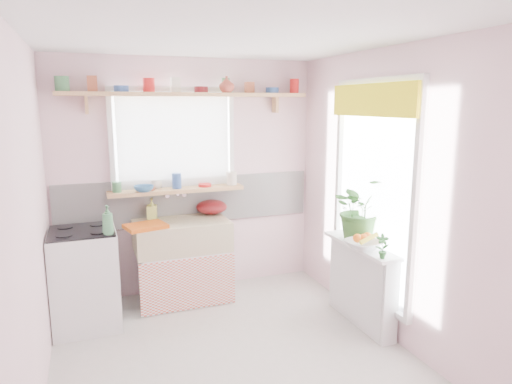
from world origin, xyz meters
name	(u,v)px	position (x,y,z in m)	size (l,w,h in m)	color
room	(271,173)	(0.66, 0.86, 1.37)	(3.20, 3.20, 3.20)	beige
sink_unit	(183,260)	(-0.15, 1.29, 0.43)	(0.95, 0.65, 1.11)	white
cooker	(85,278)	(-1.10, 1.05, 0.46)	(0.58, 0.58, 0.93)	white
radiator_ledge	(361,283)	(1.30, 0.20, 0.40)	(0.22, 0.95, 0.78)	white
windowsill	(177,190)	(-0.15, 1.48, 1.14)	(1.40, 0.22, 0.04)	tan
pine_shelf	(189,94)	(0.00, 1.47, 2.12)	(2.52, 0.24, 0.04)	tan
shelf_crockery	(186,87)	(-0.02, 1.47, 2.19)	(2.47, 0.11, 0.12)	#3F7F4C
sill_crockery	(177,183)	(-0.15, 1.48, 1.22)	(1.35, 0.11, 0.12)	#3F7F4C
dish_tray	(146,226)	(-0.53, 1.16, 0.87)	(0.37, 0.28, 0.04)	#CE5612
colander	(212,207)	(0.22, 1.50, 0.93)	(0.34, 0.34, 0.15)	#5F1013
jade_plant	(360,209)	(1.33, 0.32, 1.07)	(0.54, 0.47, 0.60)	#326227
fruit_bowl	(363,245)	(1.21, 0.07, 0.81)	(0.31, 0.31, 0.08)	white
herb_pot	(382,246)	(1.21, -0.20, 0.88)	(0.11, 0.07, 0.21)	#255D25
soap_bottle_sink	(152,209)	(-0.41, 1.50, 0.96)	(0.10, 0.10, 0.22)	#D1D960
sill_cup	(157,184)	(-0.35, 1.54, 1.21)	(0.12, 0.12, 0.09)	silver
sill_bowl	(144,189)	(-0.49, 1.42, 1.19)	(0.20, 0.20, 0.06)	teal
shelf_vase	(227,84)	(0.39, 1.41, 2.22)	(0.16, 0.16, 0.17)	#9F4030
cooker_bottle	(108,220)	(-0.88, 0.83, 1.04)	(0.10, 0.10, 0.26)	#428553
fruit	(364,238)	(1.22, 0.08, 0.87)	(0.20, 0.14, 0.10)	orange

